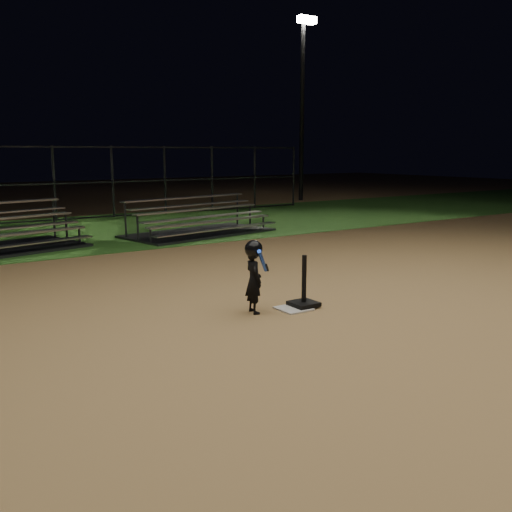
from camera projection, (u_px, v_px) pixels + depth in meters
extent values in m
plane|color=#AD844E|center=(294.00, 309.00, 8.35)|extent=(80.00, 80.00, 0.00)
cube|color=#2C5F1E|center=(84.00, 231.00, 16.51)|extent=(60.00, 8.00, 0.01)
cube|color=beige|center=(294.00, 309.00, 8.35)|extent=(0.45, 0.45, 0.02)
cube|color=black|center=(304.00, 304.00, 8.46)|extent=(0.38, 0.38, 0.06)
cylinder|color=black|center=(304.00, 279.00, 8.39)|extent=(0.07, 0.07, 0.71)
imported|color=black|center=(254.00, 281.00, 8.10)|extent=(0.28, 0.38, 0.95)
sphere|color=black|center=(254.00, 249.00, 8.01)|extent=(0.26, 0.26, 0.26)
cylinder|color=blue|center=(263.00, 261.00, 7.95)|extent=(0.43, 0.44, 0.41)
cylinder|color=black|center=(267.00, 268.00, 8.16)|extent=(0.16, 0.16, 0.14)
cube|color=silver|center=(212.00, 221.00, 15.49)|extent=(4.14, 1.00, 0.04)
cube|color=silver|center=(219.00, 229.00, 15.31)|extent=(4.14, 1.00, 0.03)
cube|color=silver|center=(199.00, 209.00, 15.84)|extent=(4.14, 1.00, 0.04)
cube|color=silver|center=(205.00, 217.00, 15.66)|extent=(4.14, 1.00, 0.03)
cube|color=silver|center=(186.00, 198.00, 16.18)|extent=(4.14, 1.00, 0.04)
cube|color=silver|center=(192.00, 205.00, 16.01)|extent=(4.14, 1.00, 0.03)
cube|color=#38383D|center=(199.00, 233.00, 15.96)|extent=(4.47, 2.75, 0.06)
cube|color=#38383D|center=(57.00, 220.00, 18.96)|extent=(20.00, 0.05, 0.05)
cube|color=#38383D|center=(54.00, 184.00, 18.74)|extent=(20.00, 0.05, 0.05)
cube|color=#38383D|center=(52.00, 147.00, 18.52)|extent=(20.00, 0.05, 0.05)
cylinder|color=#38383D|center=(54.00, 184.00, 18.74)|extent=(0.08, 0.08, 2.50)
cylinder|color=#38383D|center=(189.00, 180.00, 21.48)|extent=(0.08, 0.08, 2.50)
cylinder|color=#38383D|center=(293.00, 176.00, 24.22)|extent=(0.08, 0.08, 2.50)
cylinder|color=#2D2D30|center=(302.00, 115.00, 26.45)|extent=(0.20, 0.20, 8.00)
cube|color=white|center=(307.00, 20.00, 25.49)|extent=(0.90, 0.35, 0.30)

